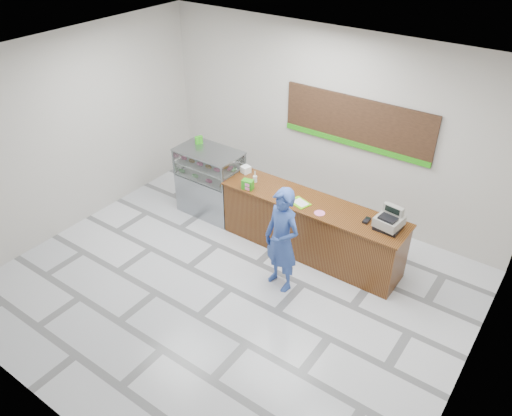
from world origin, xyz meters
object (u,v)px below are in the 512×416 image
Objects in this scene: display_case at (210,182)px; customer at (282,240)px; sales_counter at (311,228)px; serving_tray at (300,203)px; cash_register at (389,221)px.

display_case is 2.48m from customer.
display_case is (-2.22, -0.00, 0.16)m from sales_counter.
sales_counter is 0.57m from serving_tray.
cash_register reaches higher than sales_counter.
display_case is at bearing -166.46° from serving_tray.
sales_counter is 8.38× the size of serving_tray.
customer is (-1.25, -1.04, -0.28)m from cash_register.
serving_tray is 0.89m from customer.
customer reaches higher than sales_counter.
customer is (2.27, -0.99, 0.21)m from display_case.
sales_counter is 1.06m from customer.
serving_tray is 0.22× the size of customer.
customer reaches higher than cash_register.
cash_register is 1.65m from customer.
cash_register is (1.30, 0.05, 0.64)m from sales_counter.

